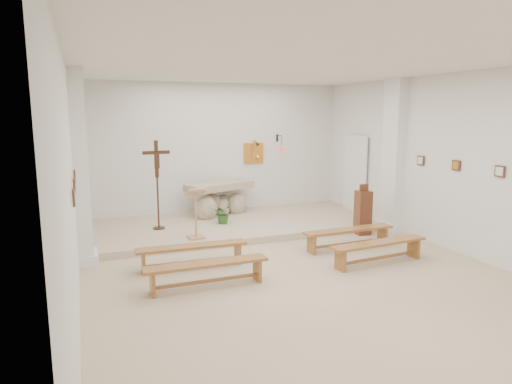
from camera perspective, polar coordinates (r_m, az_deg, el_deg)
name	(u,v)px	position (r m, az deg, el deg)	size (l,w,h in m)	color
ground	(300,275)	(7.93, 5.47, -10.31)	(7.00, 10.00, 0.00)	#C6B48F
wall_left	(72,185)	(6.71, -21.98, 0.78)	(0.02, 10.00, 3.50)	silver
wall_right	(465,165)	(9.59, 24.68, 3.11)	(0.02, 10.00, 3.50)	silver
wall_back	(216,150)	(12.15, -5.00, 5.19)	(7.00, 0.02, 3.50)	silver
ceiling	(303,64)	(7.48, 5.92, 15.66)	(7.00, 10.00, 0.02)	silver
sanctuary_platform	(235,225)	(11.01, -2.70, -4.11)	(6.98, 3.00, 0.15)	#BAA78F
pilaster_left	(81,169)	(8.70, -21.06, 2.75)	(0.26, 0.55, 3.50)	white
pilaster_right	(393,156)	(11.00, 16.78, 4.33)	(0.26, 0.55, 3.50)	white
gold_wall_relief	(254,153)	(12.46, -0.30, 4.88)	(0.55, 0.04, 0.55)	gold
sanctuary_lamp	(281,147)	(12.48, 3.14, 5.61)	(0.11, 0.36, 0.44)	black
station_frame_left_front	(74,197)	(5.93, -21.84, -0.62)	(0.03, 0.20, 0.20)	#462B1F
station_frame_left_mid	(74,185)	(6.92, -21.78, 0.78)	(0.03, 0.20, 0.20)	#462B1F
station_frame_left_rear	(75,176)	(7.91, -21.73, 1.84)	(0.03, 0.20, 0.20)	#462B1F
station_frame_right_front	(500,171)	(9.04, 28.18, 2.29)	(0.03, 0.20, 0.20)	#462B1F
station_frame_right_mid	(456,165)	(9.72, 23.74, 3.07)	(0.03, 0.20, 0.20)	#462B1F
station_frame_right_rear	(421,160)	(10.45, 19.89, 3.73)	(0.03, 0.20, 0.20)	#462B1F
radiator_left	(82,239)	(9.66, -20.90, -5.55)	(0.10, 0.85, 0.52)	silver
radiator_right	(374,212)	(11.81, 14.58, -2.49)	(0.10, 0.85, 0.52)	silver
altar	(219,201)	(11.71, -4.67, -1.16)	(1.88, 1.23, 0.90)	beige
lectern	(196,213)	(9.51, -7.52, -2.67)	(0.40, 0.35, 1.07)	tan
crucifix_stand	(157,178)	(10.33, -12.25, 1.68)	(0.60, 0.26, 1.99)	#3C2213
potted_plant	(223,213)	(10.80, -4.15, -2.65)	(0.44, 0.38, 0.49)	#2A5421
donation_pedestal	(363,212)	(10.61, 13.22, -2.48)	(0.34, 0.34, 1.15)	brown
bench_left_front	(192,251)	(8.24, -8.01, -7.29)	(1.98, 0.37, 0.42)	olive
bench_right_front	(348,234)	(9.47, 11.47, -5.13)	(1.98, 0.36, 0.42)	olive
bench_left_second	(207,269)	(7.30, -6.16, -9.51)	(1.97, 0.32, 0.42)	olive
bench_right_second	(379,247)	(8.66, 15.10, -6.68)	(1.99, 0.47, 0.42)	olive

